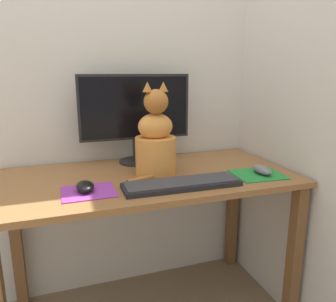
# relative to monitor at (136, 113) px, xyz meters

# --- Properties ---
(wall_back) EXTENTS (7.00, 0.04, 2.50)m
(wall_back) POSITION_rel_monitor_xyz_m (-0.00, 0.13, 0.29)
(wall_back) COLOR beige
(wall_back) RESTS_ON ground_plane
(wall_side_right) EXTENTS (0.04, 7.00, 2.50)m
(wall_side_right) POSITION_rel_monitor_xyz_m (0.66, -0.21, 0.29)
(wall_side_right) COLOR beige
(wall_side_right) RESTS_ON ground_plane
(desk) EXTENTS (1.25, 0.62, 0.71)m
(desk) POSITION_rel_monitor_xyz_m (-0.00, -0.21, -0.35)
(desk) COLOR brown
(desk) RESTS_ON ground_plane
(monitor) EXTENTS (0.54, 0.17, 0.43)m
(monitor) POSITION_rel_monitor_xyz_m (0.00, 0.00, 0.00)
(monitor) COLOR black
(monitor) RESTS_ON desk
(keyboard) EXTENTS (0.46, 0.14, 0.02)m
(keyboard) POSITION_rel_monitor_xyz_m (0.08, -0.40, -0.23)
(keyboard) COLOR black
(keyboard) RESTS_ON desk
(mousepad_left) EXTENTS (0.20, 0.17, 0.00)m
(mousepad_left) POSITION_rel_monitor_xyz_m (-0.27, -0.34, -0.24)
(mousepad_left) COLOR purple
(mousepad_left) RESTS_ON desk
(mousepad_right) EXTENTS (0.22, 0.20, 0.00)m
(mousepad_right) POSITION_rel_monitor_xyz_m (0.45, -0.37, -0.24)
(mousepad_right) COLOR #238438
(mousepad_right) RESTS_ON desk
(computer_mouse_left) EXTENTS (0.07, 0.11, 0.03)m
(computer_mouse_left) POSITION_rel_monitor_xyz_m (-0.28, -0.33, -0.22)
(computer_mouse_left) COLOR black
(computer_mouse_left) RESTS_ON mousepad_left
(computer_mouse_right) EXTENTS (0.06, 0.11, 0.04)m
(computer_mouse_right) POSITION_rel_monitor_xyz_m (0.47, -0.37, -0.22)
(computer_mouse_right) COLOR slate
(computer_mouse_right) RESTS_ON mousepad_right
(cat) EXTENTS (0.24, 0.21, 0.40)m
(cat) POSITION_rel_monitor_xyz_m (0.03, -0.21, -0.10)
(cat) COLOR #D6893D
(cat) RESTS_ON desk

